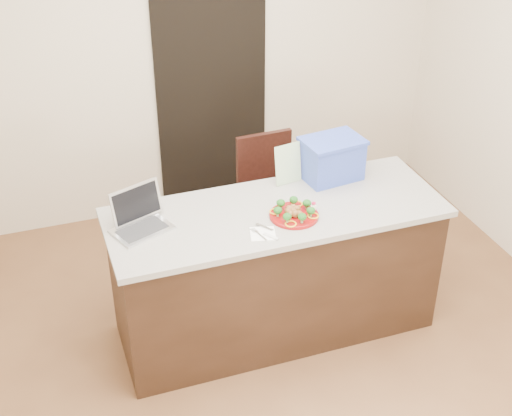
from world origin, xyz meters
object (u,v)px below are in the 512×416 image
object	(u,v)px
island	(275,270)
blue_box	(332,158)
chair	(268,190)
napkin	(263,234)
plate	(294,215)
yogurt_bottle	(313,209)
laptop	(139,217)

from	to	relation	value
island	blue_box	xyz separation A→B (m)	(0.47, 0.26, 0.60)
chair	island	bearing A→B (deg)	-110.15
blue_box	chair	bearing A→B (deg)	102.67
island	napkin	xyz separation A→B (m)	(-0.17, -0.22, 0.46)
island	plate	bearing A→B (deg)	-57.95
plate	chair	xyz separation A→B (m)	(0.19, 0.95, -0.39)
yogurt_bottle	chair	size ratio (longest dim) A/B	0.08
plate	blue_box	bearing A→B (deg)	42.18
island	chair	world-z (taller)	chair
plate	blue_box	distance (m)	0.56
laptop	chair	distance (m)	1.38
chair	blue_box	bearing A→B (deg)	-73.02
island	chair	bearing A→B (deg)	72.71
plate	blue_box	size ratio (longest dim) A/B	0.72
island	yogurt_bottle	xyz separation A→B (m)	(0.19, -0.11, 0.49)
yogurt_bottle	laptop	world-z (taller)	laptop
yogurt_bottle	laptop	xyz separation A→B (m)	(-1.01, 0.21, 0.03)
chair	napkin	bearing A→B (deg)	-114.85
island	yogurt_bottle	world-z (taller)	yogurt_bottle
chair	yogurt_bottle	bearing A→B (deg)	-96.97
plate	laptop	size ratio (longest dim) A/B	0.77
island	blue_box	world-z (taller)	blue_box
laptop	blue_box	xyz separation A→B (m)	(1.29, 0.16, 0.08)
plate	island	bearing A→B (deg)	122.05
yogurt_bottle	laptop	size ratio (longest dim) A/B	0.19
plate	chair	size ratio (longest dim) A/B	0.31
island	chair	size ratio (longest dim) A/B	2.16
blue_box	laptop	bearing A→B (deg)	179.93
napkin	laptop	distance (m)	0.72
plate	chair	world-z (taller)	chair
yogurt_bottle	blue_box	xyz separation A→B (m)	(0.28, 0.37, 0.11)
laptop	chair	size ratio (longest dim) A/B	0.40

